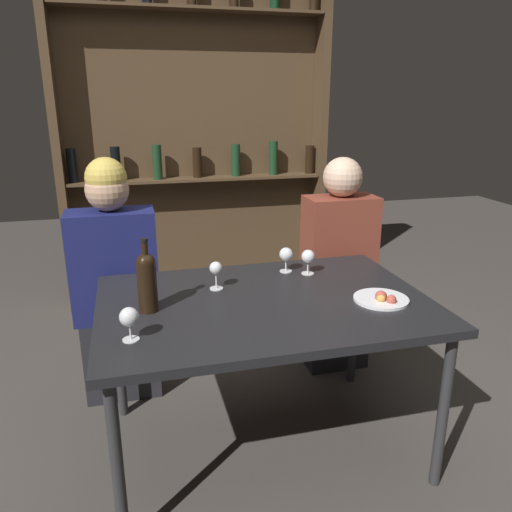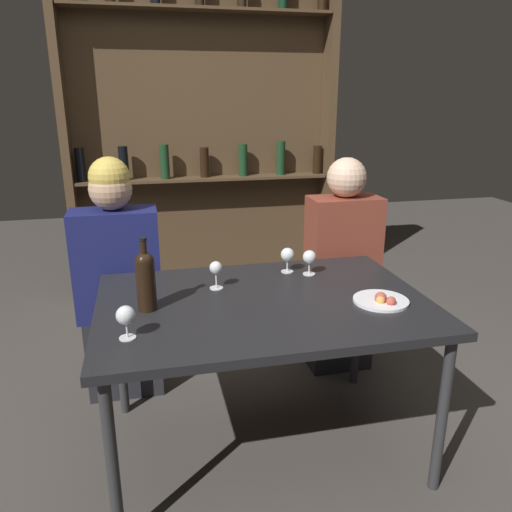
{
  "view_description": "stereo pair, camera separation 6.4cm",
  "coord_description": "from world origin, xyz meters",
  "px_view_note": "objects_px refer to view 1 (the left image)",
  "views": [
    {
      "loc": [
        -0.52,
        -1.87,
        1.55
      ],
      "look_at": [
        0.0,
        0.14,
        0.88
      ],
      "focal_mm": 35.0,
      "sensor_mm": 36.0,
      "label": 1
    },
    {
      "loc": [
        -0.46,
        -1.89,
        1.55
      ],
      "look_at": [
        0.0,
        0.14,
        0.88
      ],
      "focal_mm": 35.0,
      "sensor_mm": 36.0,
      "label": 2
    }
  ],
  "objects_px": {
    "wine_glass_0": "(129,318)",
    "wine_bottle": "(147,279)",
    "food_plate_0": "(382,299)",
    "seated_person_left": "(116,286)",
    "wine_glass_2": "(286,255)",
    "wine_glass_3": "(216,270)",
    "wine_glass_1": "(308,257)",
    "seated_person_right": "(338,271)"
  },
  "relations": [
    {
      "from": "wine_glass_0",
      "to": "wine_bottle",
      "type": "bearing_deg",
      "value": 72.83
    },
    {
      "from": "wine_bottle",
      "to": "food_plate_0",
      "type": "bearing_deg",
      "value": -8.75
    },
    {
      "from": "wine_bottle",
      "to": "seated_person_left",
      "type": "height_order",
      "value": "seated_person_left"
    },
    {
      "from": "wine_glass_0",
      "to": "wine_glass_2",
      "type": "distance_m",
      "value": 0.93
    },
    {
      "from": "wine_glass_0",
      "to": "wine_glass_3",
      "type": "height_order",
      "value": "wine_glass_3"
    },
    {
      "from": "wine_bottle",
      "to": "wine_glass_0",
      "type": "bearing_deg",
      "value": -107.17
    },
    {
      "from": "wine_glass_0",
      "to": "wine_glass_2",
      "type": "xyz_separation_m",
      "value": [
        0.75,
        0.55,
        -0.0
      ]
    },
    {
      "from": "wine_glass_0",
      "to": "seated_person_left",
      "type": "distance_m",
      "value": 0.88
    },
    {
      "from": "wine_bottle",
      "to": "wine_glass_3",
      "type": "height_order",
      "value": "wine_bottle"
    },
    {
      "from": "wine_glass_1",
      "to": "food_plate_0",
      "type": "distance_m",
      "value": 0.44
    },
    {
      "from": "wine_glass_0",
      "to": "seated_person_left",
      "type": "height_order",
      "value": "seated_person_left"
    },
    {
      "from": "wine_glass_2",
      "to": "wine_glass_3",
      "type": "bearing_deg",
      "value": -159.03
    },
    {
      "from": "food_plate_0",
      "to": "seated_person_left",
      "type": "distance_m",
      "value": 1.34
    },
    {
      "from": "wine_bottle",
      "to": "wine_glass_1",
      "type": "relative_size",
      "value": 2.49
    },
    {
      "from": "wine_glass_2",
      "to": "wine_glass_1",
      "type": "bearing_deg",
      "value": -31.83
    },
    {
      "from": "wine_bottle",
      "to": "wine_glass_3",
      "type": "xyz_separation_m",
      "value": [
        0.3,
        0.17,
        -0.04
      ]
    },
    {
      "from": "seated_person_left",
      "to": "wine_bottle",
      "type": "bearing_deg",
      "value": -76.92
    },
    {
      "from": "wine_glass_2",
      "to": "food_plate_0",
      "type": "relative_size",
      "value": 0.53
    },
    {
      "from": "seated_person_left",
      "to": "wine_glass_2",
      "type": "bearing_deg",
      "value": -20.55
    },
    {
      "from": "wine_bottle",
      "to": "seated_person_left",
      "type": "bearing_deg",
      "value": 103.08
    },
    {
      "from": "wine_glass_1",
      "to": "food_plate_0",
      "type": "relative_size",
      "value": 0.53
    },
    {
      "from": "wine_bottle",
      "to": "wine_glass_1",
      "type": "bearing_deg",
      "value": 18.12
    },
    {
      "from": "wine_glass_0",
      "to": "food_plate_0",
      "type": "distance_m",
      "value": 1.03
    },
    {
      "from": "wine_glass_2",
      "to": "seated_person_right",
      "type": "relative_size",
      "value": 0.1
    },
    {
      "from": "wine_glass_1",
      "to": "wine_glass_2",
      "type": "xyz_separation_m",
      "value": [
        -0.09,
        0.06,
        0.0
      ]
    },
    {
      "from": "food_plate_0",
      "to": "seated_person_right",
      "type": "height_order",
      "value": "seated_person_right"
    },
    {
      "from": "wine_glass_0",
      "to": "wine_glass_2",
      "type": "height_order",
      "value": "wine_glass_0"
    },
    {
      "from": "wine_glass_0",
      "to": "food_plate_0",
      "type": "relative_size",
      "value": 0.54
    },
    {
      "from": "wine_glass_2",
      "to": "wine_glass_3",
      "type": "xyz_separation_m",
      "value": [
        -0.37,
        -0.14,
        0.01
      ]
    },
    {
      "from": "wine_glass_1",
      "to": "seated_person_right",
      "type": "distance_m",
      "value": 0.53
    },
    {
      "from": "seated_person_right",
      "to": "wine_glass_3",
      "type": "bearing_deg",
      "value": -150.27
    },
    {
      "from": "food_plate_0",
      "to": "seated_person_left",
      "type": "bearing_deg",
      "value": 145.15
    },
    {
      "from": "food_plate_0",
      "to": "seated_person_right",
      "type": "distance_m",
      "value": 0.79
    },
    {
      "from": "seated_person_left",
      "to": "seated_person_right",
      "type": "bearing_deg",
      "value": -0.0
    },
    {
      "from": "wine_glass_2",
      "to": "seated_person_left",
      "type": "xyz_separation_m",
      "value": [
        -0.82,
        0.31,
        -0.2
      ]
    },
    {
      "from": "food_plate_0",
      "to": "wine_bottle",
      "type": "bearing_deg",
      "value": 171.25
    },
    {
      "from": "wine_glass_3",
      "to": "seated_person_right",
      "type": "distance_m",
      "value": 0.93
    },
    {
      "from": "seated_person_left",
      "to": "wine_glass_3",
      "type": "bearing_deg",
      "value": -45.08
    },
    {
      "from": "wine_glass_1",
      "to": "wine_glass_3",
      "type": "bearing_deg",
      "value": -169.66
    },
    {
      "from": "wine_glass_3",
      "to": "seated_person_left",
      "type": "xyz_separation_m",
      "value": [
        -0.45,
        0.45,
        -0.2
      ]
    },
    {
      "from": "wine_glass_0",
      "to": "wine_glass_2",
      "type": "relative_size",
      "value": 1.01
    },
    {
      "from": "wine_bottle",
      "to": "seated_person_right",
      "type": "distance_m",
      "value": 1.28
    }
  ]
}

